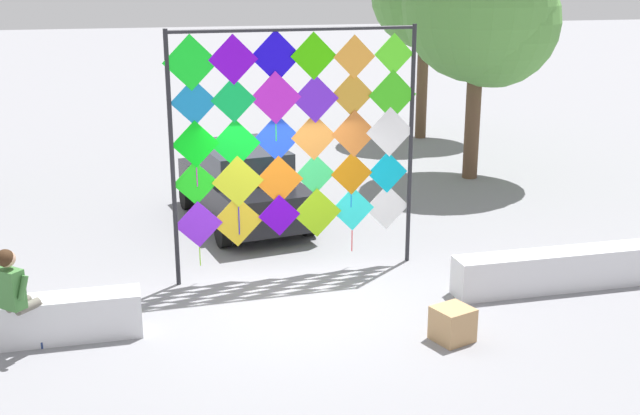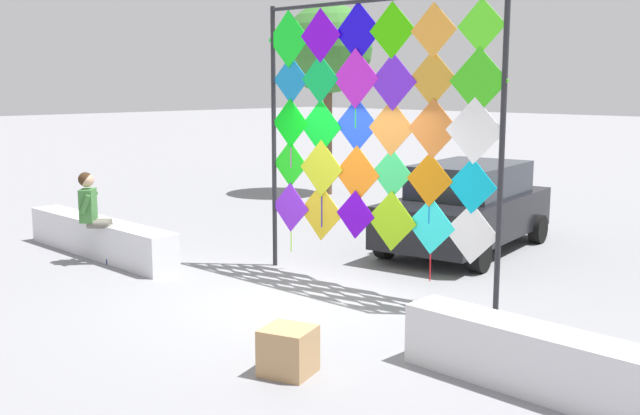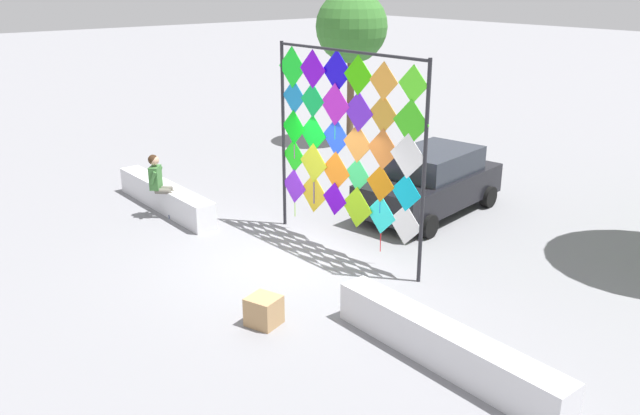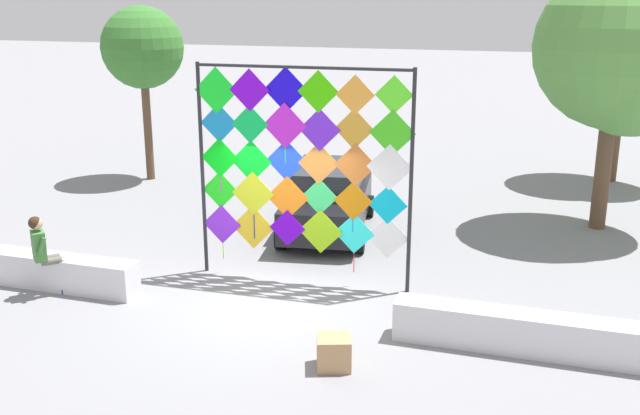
{
  "view_description": "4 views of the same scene",
  "coord_description": "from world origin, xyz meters",
  "views": [
    {
      "loc": [
        -2.39,
        -10.75,
        4.8
      ],
      "look_at": [
        0.34,
        0.18,
        1.43
      ],
      "focal_mm": 44.95,
      "sensor_mm": 36.0,
      "label": 1
    },
    {
      "loc": [
        6.84,
        -6.43,
        2.82
      ],
      "look_at": [
        -0.23,
        0.75,
        1.15
      ],
      "focal_mm": 41.95,
      "sensor_mm": 36.0,
      "label": 2
    },
    {
      "loc": [
        9.49,
        -6.84,
        5.22
      ],
      "look_at": [
        0.41,
        0.53,
        1.12
      ],
      "focal_mm": 37.26,
      "sensor_mm": 36.0,
      "label": 3
    },
    {
      "loc": [
        4.36,
        -10.68,
        5.13
      ],
      "look_at": [
        0.73,
        0.78,
        1.61
      ],
      "focal_mm": 41.14,
      "sensor_mm": 36.0,
      "label": 4
    }
  ],
  "objects": [
    {
      "name": "ground",
      "position": [
        0.0,
        0.0,
        0.0
      ],
      "size": [
        120.0,
        120.0,
        0.0
      ],
      "primitive_type": "plane",
      "color": "gray"
    },
    {
      "name": "plaza_ledge_right",
      "position": [
        4.28,
        -0.36,
        0.31
      ],
      "size": [
        3.91,
        0.49,
        0.61
      ],
      "primitive_type": "cube",
      "color": "silver",
      "rests_on": "ground"
    },
    {
      "name": "seated_vendor",
      "position": [
        -3.85,
        -0.66,
        0.85
      ],
      "size": [
        0.69,
        0.7,
        1.46
      ],
      "color": "#666056",
      "rests_on": "ground"
    },
    {
      "name": "tree_far_right",
      "position": [
        5.75,
        6.32,
        3.9
      ],
      "size": [
        3.59,
        3.49,
        5.77
      ],
      "color": "brown",
      "rests_on": "ground"
    },
    {
      "name": "parked_car",
      "position": [
        -0.19,
        4.29,
        0.75
      ],
      "size": [
        2.33,
        4.05,
        1.49
      ],
      "color": "black",
      "rests_on": "ground"
    },
    {
      "name": "cardboard_box_large",
      "position": [
        1.71,
        -1.66,
        0.23
      ],
      "size": [
        0.6,
        0.59,
        0.47
      ],
      "primitive_type": "cube",
      "rotation": [
        0.0,
        0.0,
        0.33
      ],
      "color": "tan",
      "rests_on": "ground"
    },
    {
      "name": "kite_display_rack",
      "position": [
        0.21,
        1.31,
        2.3
      ],
      "size": [
        4.02,
        0.21,
        3.96
      ],
      "color": "#232328",
      "rests_on": "ground"
    }
  ]
}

